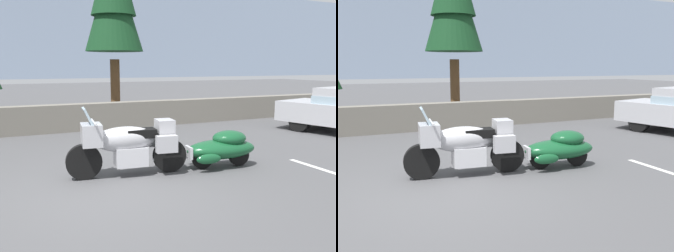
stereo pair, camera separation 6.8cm
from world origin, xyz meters
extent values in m
plane|color=#4C4C4F|center=(0.00, 0.00, 0.00)|extent=(80.00, 80.00, 0.00)
cube|color=slate|center=(0.00, 6.05, 0.43)|extent=(8.00, 0.47, 0.87)
cube|color=slate|center=(8.00, 6.05, 0.43)|extent=(8.00, 0.49, 0.86)
cube|color=#8C9EB7|center=(0.00, 96.04, 8.00)|extent=(240.00, 80.00, 16.00)
cylinder|color=black|center=(-0.22, 0.81, 0.33)|extent=(0.67, 0.22, 0.66)
cylinder|color=black|center=(1.42, 0.60, 0.33)|extent=(0.67, 0.22, 0.66)
cube|color=silver|center=(0.65, 0.70, 0.38)|extent=(0.65, 0.51, 0.36)
ellipsoid|color=#B2B2B7|center=(0.55, 0.71, 0.71)|extent=(1.25, 0.59, 0.48)
cube|color=#B2B2B7|center=(-0.07, 0.79, 0.83)|extent=(0.42, 0.56, 0.40)
cube|color=#9EB7C6|center=(-0.12, 0.80, 1.16)|extent=(0.24, 0.46, 0.34)
cube|color=black|center=(0.85, 0.68, 0.81)|extent=(0.60, 0.43, 0.16)
cube|color=#B2B2B7|center=(1.32, 0.62, 0.91)|extent=(0.37, 0.44, 0.28)
cube|color=#B2B2B7|center=(1.23, 0.32, 0.63)|extent=(0.42, 0.21, 0.32)
cube|color=#B2B2B7|center=(1.31, 0.92, 0.63)|extent=(0.42, 0.21, 0.32)
cylinder|color=silver|center=(-0.02, 0.79, 1.06)|extent=(0.13, 0.70, 0.04)
cylinder|color=silver|center=(-0.17, 0.81, 0.58)|extent=(0.26, 0.10, 0.54)
cylinder|color=black|center=(2.12, 0.51, 0.22)|extent=(0.45, 0.16, 0.44)
cylinder|color=black|center=(2.94, 0.41, 0.22)|extent=(0.45, 0.16, 0.44)
ellipsoid|color=#144C28|center=(2.53, 0.46, 0.38)|extent=(1.57, 0.87, 0.40)
ellipsoid|color=#144C28|center=(2.71, 0.44, 0.60)|extent=(0.79, 0.65, 0.32)
cube|color=silver|center=(1.82, 0.55, 0.36)|extent=(0.10, 0.33, 0.24)
ellipsoid|color=#144C28|center=(2.08, 0.20, 0.28)|extent=(0.53, 0.21, 0.20)
ellipsoid|color=#144C28|center=(2.16, 0.83, 0.28)|extent=(0.53, 0.21, 0.20)
cylinder|color=silver|center=(1.44, 0.60, 0.27)|extent=(0.70, 0.14, 0.05)
cylinder|color=black|center=(7.08, 2.92, 0.34)|extent=(0.38, 0.71, 0.68)
cylinder|color=black|center=(8.58, 3.29, 0.34)|extent=(0.38, 0.71, 0.68)
cylinder|color=brown|center=(2.63, 8.21, 1.16)|extent=(0.37, 0.37, 2.32)
cone|color=#143D1E|center=(2.63, 8.21, 4.46)|extent=(2.22, 2.22, 3.67)
camera|label=1|loc=(-1.56, -5.76, 2.07)|focal=39.19mm
camera|label=2|loc=(-1.50, -5.79, 2.07)|focal=39.19mm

